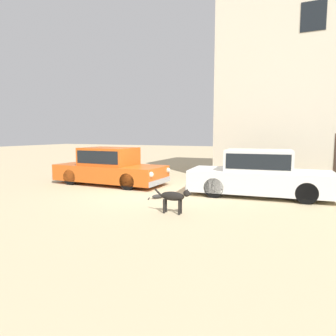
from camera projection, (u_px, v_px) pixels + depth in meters
The scene contains 5 objects.
ground_plane at pixel (142, 192), 10.70m from camera, with size 80.00×80.00×0.00m, color tan.
parked_sedan_nearest at pixel (110, 166), 12.39m from camera, with size 4.79×1.91×1.52m.
parked_sedan_second at pixel (259, 173), 10.04m from camera, with size 4.89×2.15×1.56m.
stray_dog_spotted at pixel (175, 197), 7.79m from camera, with size 1.04×0.21×0.68m.
stray_cat at pixel (158, 196), 9.67m from camera, with size 0.47×0.57×0.15m.
Camera 1 is at (5.08, -9.27, 2.08)m, focal length 31.89 mm.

